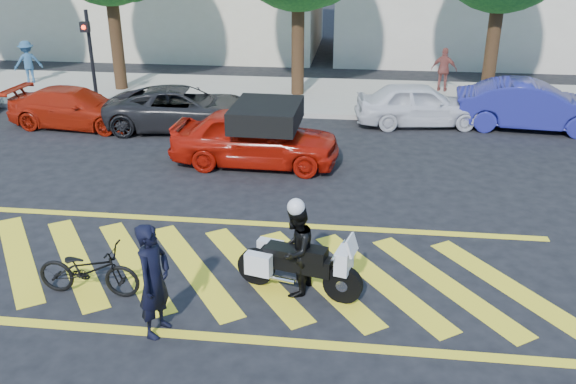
# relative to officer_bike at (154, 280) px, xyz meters

# --- Properties ---
(ground) EXTENTS (90.00, 90.00, 0.00)m
(ground) POSITION_rel_officer_bike_xyz_m (0.63, 1.86, -0.89)
(ground) COLOR black
(ground) RESTS_ON ground
(sidewalk) EXTENTS (60.00, 5.00, 0.15)m
(sidewalk) POSITION_rel_officer_bike_xyz_m (0.63, 13.86, -0.82)
(sidewalk) COLOR #9E998E
(sidewalk) RESTS_ON ground
(crosswalk) EXTENTS (12.33, 4.00, 0.01)m
(crosswalk) POSITION_rel_officer_bike_xyz_m (0.59, 1.86, -0.89)
(crosswalk) COLOR yellow
(crosswalk) RESTS_ON ground
(signal_pole) EXTENTS (0.28, 0.43, 3.20)m
(signal_pole) POSITION_rel_officer_bike_xyz_m (-5.87, 11.60, 1.03)
(signal_pole) COLOR black
(signal_pole) RESTS_ON ground
(officer_bike) EXTENTS (0.57, 0.73, 1.79)m
(officer_bike) POSITION_rel_officer_bike_xyz_m (0.00, 0.00, 0.00)
(officer_bike) COLOR black
(officer_bike) RESTS_ON ground
(bicycle) EXTENTS (1.73, 0.64, 0.90)m
(bicycle) POSITION_rel_officer_bike_xyz_m (-1.43, 0.87, -0.44)
(bicycle) COLOR black
(bicycle) RESTS_ON ground
(police_motorcycle) EXTENTS (2.13, 0.96, 0.96)m
(police_motorcycle) POSITION_rel_officer_bike_xyz_m (1.94, 1.33, -0.37)
(police_motorcycle) COLOR black
(police_motorcycle) RESTS_ON ground
(officer_moto) EXTENTS (0.77, 0.89, 1.57)m
(officer_moto) POSITION_rel_officer_bike_xyz_m (1.92, 1.32, -0.11)
(officer_moto) COLOR black
(officer_moto) RESTS_ON ground
(red_convertible) EXTENTS (4.28, 1.83, 1.44)m
(red_convertible) POSITION_rel_officer_bike_xyz_m (0.27, 7.12, -0.17)
(red_convertible) COLOR #A81307
(red_convertible) RESTS_ON ground
(parked_left) EXTENTS (4.15, 1.95, 1.17)m
(parked_left) POSITION_rel_officer_bike_xyz_m (-5.66, 9.66, -0.31)
(parked_left) COLOR #9A1909
(parked_left) RESTS_ON ground
(parked_mid_left) EXTENTS (4.70, 2.50, 1.26)m
(parked_mid_left) POSITION_rel_officer_bike_xyz_m (-2.39, 9.84, -0.26)
(parked_mid_left) COLOR black
(parked_mid_left) RESTS_ON ground
(parked_mid_right) EXTENTS (4.01, 2.02, 1.31)m
(parked_mid_right) POSITION_rel_officer_bike_xyz_m (4.65, 11.06, -0.24)
(parked_mid_right) COLOR silver
(parked_mid_right) RESTS_ON ground
(parked_right) EXTENTS (4.48, 1.94, 1.43)m
(parked_right) POSITION_rel_officer_bike_xyz_m (7.90, 11.06, -0.18)
(parked_right) COLOR navy
(parked_right) RESTS_ON ground
(pedestrian_left) EXTENTS (1.16, 1.08, 1.57)m
(pedestrian_left) POSITION_rel_officer_bike_xyz_m (-9.63, 14.32, 0.04)
(pedestrian_left) COLOR #2D557D
(pedestrian_left) RESTS_ON sidewalk
(pedestrian_right) EXTENTS (0.97, 0.58, 1.54)m
(pedestrian_right) POSITION_rel_officer_bike_xyz_m (5.78, 14.88, 0.03)
(pedestrian_right) COLOR #924942
(pedestrian_right) RESTS_ON sidewalk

